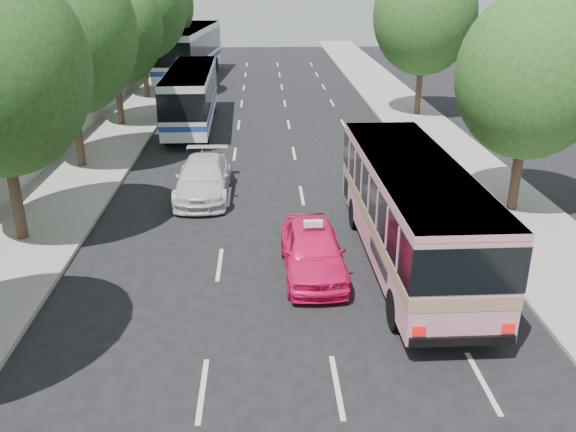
{
  "coord_description": "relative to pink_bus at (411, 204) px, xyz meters",
  "views": [
    {
      "loc": [
        -0.52,
        -12.75,
        8.37
      ],
      "look_at": [
        0.19,
        3.91,
        1.6
      ],
      "focal_mm": 38.0,
      "sensor_mm": 36.0,
      "label": 1
    }
  ],
  "objects": [
    {
      "name": "tree_right_far",
      "position": [
        5.28,
        20.23,
        4.11
      ],
      "size": [
        6.0,
        6.0,
        9.35
      ],
      "color": "#38281E",
      "rests_on": "ground"
    },
    {
      "name": "pink_bus",
      "position": [
        0.0,
        0.0,
        0.0
      ],
      "size": [
        2.71,
        10.16,
        3.23
      ],
      "rotation": [
        0.0,
        0.0,
        0.01
      ],
      "color": "#D18797",
      "rests_on": "ground"
    },
    {
      "name": "tree_left_c",
      "position": [
        -12.42,
        10.23,
        4.11
      ],
      "size": [
        6.0,
        6.0,
        9.35
      ],
      "color": "#38281E",
      "rests_on": "ground"
    },
    {
      "name": "tour_coach_rear",
      "position": [
        -10.1,
        34.15,
        0.46
      ],
      "size": [
        4.17,
        13.94,
        4.11
      ],
      "rotation": [
        0.0,
        0.0,
        -0.09
      ],
      "color": "white",
      "rests_on": "ground"
    },
    {
      "name": "taxi_roof_sign",
      "position": [
        -2.91,
        -0.38,
        -0.43
      ],
      "size": [
        0.55,
        0.2,
        0.18
      ],
      "primitive_type": "cube",
      "rotation": [
        0.0,
        0.0,
        0.03
      ],
      "color": "silver",
      "rests_on": "pink_taxi"
    },
    {
      "name": "ground",
      "position": [
        -3.8,
        -3.71,
        -2.01
      ],
      "size": [
        120.0,
        120.0,
        0.0
      ],
      "primitive_type": "plane",
      "color": "black",
      "rests_on": "ground"
    },
    {
      "name": "tour_coach_front",
      "position": [
        -8.3,
        18.0,
        -0.06
      ],
      "size": [
        2.58,
        10.91,
        3.25
      ],
      "rotation": [
        0.0,
        0.0,
        0.02
      ],
      "color": "silver",
      "rests_on": "ground"
    },
    {
      "name": "pink_taxi",
      "position": [
        -2.91,
        -0.38,
        -1.26
      ],
      "size": [
        1.88,
        4.43,
        1.49
      ],
      "primitive_type": "imported",
      "rotation": [
        0.0,
        0.0,
        0.03
      ],
      "color": "#FF1667",
      "rests_on": "ground"
    },
    {
      "name": "low_wall",
      "position": [
        -14.1,
        16.29,
        -1.11
      ],
      "size": [
        0.3,
        90.0,
        1.5
      ],
      "primitive_type": "cube",
      "color": "#9E998E",
      "rests_on": "sidewalk_left"
    },
    {
      "name": "sidewalk_right",
      "position": [
        4.7,
        16.29,
        -1.95
      ],
      "size": [
        4.0,
        90.0,
        0.12
      ],
      "primitive_type": "cube",
      "color": "#9E998E",
      "rests_on": "ground"
    },
    {
      "name": "tree_left_f",
      "position": [
        -12.42,
        34.23,
        3.99
      ],
      "size": [
        5.88,
        5.88,
        9.16
      ],
      "color": "#38281E",
      "rests_on": "ground"
    },
    {
      "name": "white_pickup",
      "position": [
        -6.68,
        6.43,
        -1.28
      ],
      "size": [
        2.05,
        5.03,
        1.46
      ],
      "primitive_type": "imported",
      "rotation": [
        0.0,
        0.0,
        -0.0
      ],
      "color": "silver",
      "rests_on": "ground"
    },
    {
      "name": "tree_left_e",
      "position": [
        -12.22,
        26.23,
        4.42
      ],
      "size": [
        6.3,
        6.3,
        9.82
      ],
      "color": "#38281E",
      "rests_on": "ground"
    },
    {
      "name": "tree_right_near",
      "position": [
        4.98,
        4.23,
        3.19
      ],
      "size": [
        5.1,
        5.1,
        7.95
      ],
      "color": "#38281E",
      "rests_on": "ground"
    },
    {
      "name": "tree_left_d",
      "position": [
        -12.32,
        18.23,
        3.62
      ],
      "size": [
        5.52,
        5.52,
        8.6
      ],
      "color": "#38281E",
      "rests_on": "ground"
    },
    {
      "name": "sidewalk_left",
      "position": [
        -12.3,
        16.29,
        -1.94
      ],
      "size": [
        4.0,
        90.0,
        0.15
      ],
      "primitive_type": "cube",
      "color": "#9E998E",
      "rests_on": "ground"
    }
  ]
}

